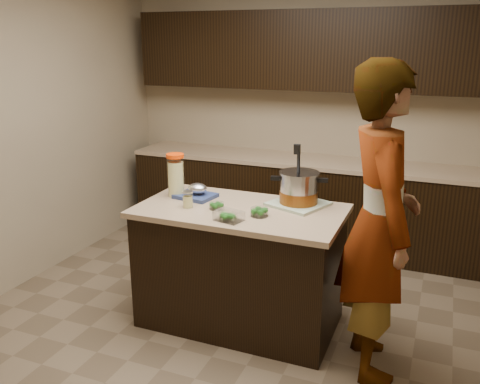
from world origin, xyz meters
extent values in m
plane|color=brown|center=(0.00, 0.00, 0.00)|extent=(4.00, 4.00, 0.00)
cube|color=tan|center=(0.00, 2.00, 1.35)|extent=(4.00, 0.04, 2.70)
cube|color=tan|center=(0.00, -2.00, 1.35)|extent=(4.00, 0.04, 2.70)
cube|color=tan|center=(-2.00, 0.00, 1.35)|extent=(0.04, 4.00, 2.70)
cube|color=black|center=(0.00, 1.70, 0.43)|extent=(3.60, 0.60, 0.86)
cube|color=tan|center=(0.00, 1.70, 0.88)|extent=(3.60, 0.63, 0.04)
cube|color=black|center=(0.00, 1.82, 1.95)|extent=(3.60, 0.35, 0.75)
cube|color=black|center=(0.00, 0.00, 0.43)|extent=(1.40, 0.75, 0.86)
cube|color=tan|center=(0.00, 0.00, 0.88)|extent=(1.46, 0.81, 0.04)
cube|color=#638459|center=(0.36, 0.23, 0.91)|extent=(0.46, 0.46, 0.02)
cylinder|color=#B7B7BC|center=(0.36, 0.23, 1.03)|extent=(0.32, 0.32, 0.21)
cylinder|color=brown|center=(0.36, 0.23, 0.96)|extent=(0.33, 0.33, 0.09)
cylinder|color=#B7B7BC|center=(0.36, 0.23, 1.14)|extent=(0.35, 0.35, 0.01)
cube|color=black|center=(0.20, 0.19, 1.09)|extent=(0.07, 0.05, 0.03)
cube|color=black|center=(0.53, 0.26, 1.09)|extent=(0.07, 0.05, 0.03)
cylinder|color=black|center=(0.36, 0.20, 1.20)|extent=(0.05, 0.12, 0.26)
cylinder|color=#D3CC81|center=(-0.56, 0.09, 1.03)|extent=(0.13, 0.13, 0.27)
cylinder|color=white|center=(-0.56, 0.09, 1.05)|extent=(0.14, 0.14, 0.30)
cylinder|color=#FF3F05|center=(-0.56, 0.09, 1.21)|extent=(0.15, 0.15, 0.02)
cylinder|color=#D3CC81|center=(-0.35, -0.12, 0.94)|extent=(0.09, 0.09, 0.08)
cylinder|color=white|center=(-0.35, -0.12, 0.95)|extent=(0.10, 0.10, 0.11)
cylinder|color=silver|center=(-0.35, -0.12, 1.02)|extent=(0.10, 0.10, 0.02)
cylinder|color=silver|center=(-0.15, -0.08, 0.92)|extent=(0.12, 0.12, 0.05)
cylinder|color=silver|center=(0.18, -0.11, 0.93)|extent=(0.15, 0.15, 0.06)
cube|color=silver|center=(0.03, -0.26, 0.93)|extent=(0.20, 0.17, 0.06)
cube|color=navy|center=(-0.41, 0.11, 0.91)|extent=(0.31, 0.27, 0.03)
ellipsoid|color=silver|center=(-0.39, 0.11, 0.97)|extent=(0.14, 0.12, 0.08)
imported|color=gray|center=(0.98, -0.17, 0.98)|extent=(0.69, 0.83, 1.95)
camera|label=1|loc=(1.29, -3.16, 2.04)|focal=38.00mm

